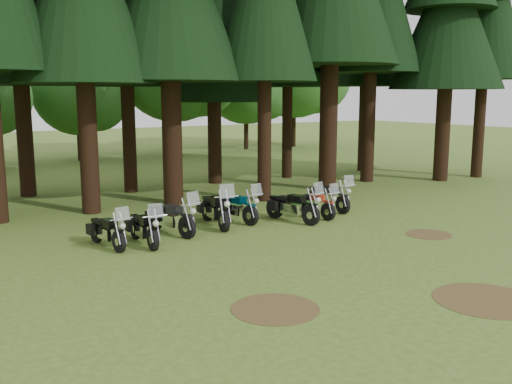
# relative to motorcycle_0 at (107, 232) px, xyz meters

# --- Properties ---
(ground) EXTENTS (120.00, 120.00, 0.00)m
(ground) POSITION_rel_motorcycle_0_xyz_m (4.28, -4.42, -0.44)
(ground) COLOR #41621C
(ground) RESTS_ON ground
(pine_back_4) EXTENTS (4.94, 4.94, 13.78)m
(pine_back_4) POSITION_rel_motorcycle_0_xyz_m (8.32, 8.83, 7.81)
(pine_back_4) COLOR black
(pine_back_4) RESTS_ON ground
(decid_4) EXTENTS (5.93, 5.76, 7.41)m
(decid_4) POSITION_rel_motorcycle_0_xyz_m (5.86, 21.90, 3.93)
(decid_4) COLOR black
(decid_4) RESTS_ON ground
(decid_5) EXTENTS (8.45, 8.21, 10.56)m
(decid_5) POSITION_rel_motorcycle_0_xyz_m (12.57, 21.29, 5.80)
(decid_5) COLOR black
(decid_5) RESTS_ON ground
(decid_6) EXTENTS (7.06, 6.86, 8.82)m
(decid_6) POSITION_rel_motorcycle_0_xyz_m (19.13, 22.59, 4.77)
(decid_6) COLOR black
(decid_6) RESTS_ON ground
(decid_7) EXTENTS (8.44, 8.20, 10.55)m
(decid_7) POSITION_rel_motorcycle_0_xyz_m (23.74, 22.41, 5.79)
(decid_7) COLOR black
(decid_7) RESTS_ON ground
(dirt_patch_0) EXTENTS (1.80, 1.80, 0.01)m
(dirt_patch_0) POSITION_rel_motorcycle_0_xyz_m (1.28, -6.42, -0.43)
(dirt_patch_0) COLOR #4C3D1E
(dirt_patch_0) RESTS_ON ground
(dirt_patch_1) EXTENTS (1.40, 1.40, 0.01)m
(dirt_patch_1) POSITION_rel_motorcycle_0_xyz_m (8.78, -3.92, -0.43)
(dirt_patch_1) COLOR #4C3D1E
(dirt_patch_1) RESTS_ON ground
(dirt_patch_2) EXTENTS (2.20, 2.20, 0.01)m
(dirt_patch_2) POSITION_rel_motorcycle_0_xyz_m (5.28, -8.42, -0.43)
(dirt_patch_2) COLOR #4C3D1E
(dirt_patch_2) RESTS_ON ground
(motorcycle_0) EXTENTS (0.52, 2.08, 1.31)m
(motorcycle_0) POSITION_rel_motorcycle_0_xyz_m (0.00, 0.00, 0.00)
(motorcycle_0) COLOR black
(motorcycle_0) RESTS_ON ground
(motorcycle_1) EXTENTS (0.42, 2.17, 1.36)m
(motorcycle_1) POSITION_rel_motorcycle_0_xyz_m (0.97, -0.29, 0.02)
(motorcycle_1) COLOR black
(motorcycle_1) RESTS_ON ground
(motorcycle_2) EXTENTS (0.83, 2.31, 1.46)m
(motorcycle_2) POSITION_rel_motorcycle_0_xyz_m (2.12, 0.42, 0.05)
(motorcycle_2) COLOR black
(motorcycle_2) RESTS_ON ground
(motorcycle_3) EXTENTS (0.74, 2.49, 1.56)m
(motorcycle_3) POSITION_rel_motorcycle_0_xyz_m (3.82, 0.66, 0.09)
(motorcycle_3) COLOR black
(motorcycle_3) RESTS_ON ground
(motorcycle_4) EXTENTS (0.67, 2.27, 1.42)m
(motorcycle_4) POSITION_rel_motorcycle_0_xyz_m (4.70, 0.86, 0.04)
(motorcycle_4) COLOR black
(motorcycle_4) RESTS_ON ground
(motorcycle_5) EXTENTS (0.80, 2.34, 1.47)m
(motorcycle_5) POSITION_rel_motorcycle_0_xyz_m (6.33, -0.19, 0.06)
(motorcycle_5) COLOR black
(motorcycle_5) RESTS_ON ground
(motorcycle_6) EXTENTS (0.47, 2.10, 1.31)m
(motorcycle_6) POSITION_rel_motorcycle_0_xyz_m (7.40, 0.01, 0.00)
(motorcycle_6) COLOR black
(motorcycle_6) RESTS_ON ground
(motorcycle_7) EXTENTS (0.43, 2.29, 1.45)m
(motorcycle_7) POSITION_rel_motorcycle_0_xyz_m (8.62, 0.64, 0.05)
(motorcycle_7) COLOR black
(motorcycle_7) RESTS_ON ground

